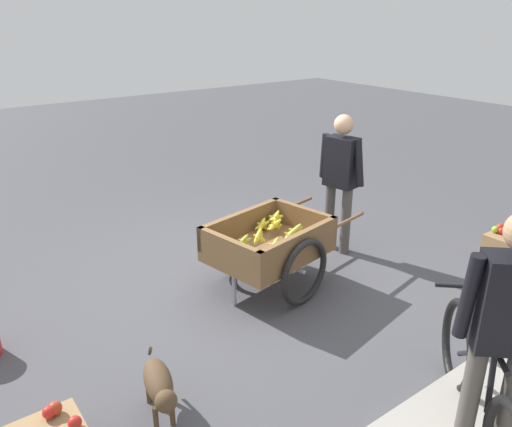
% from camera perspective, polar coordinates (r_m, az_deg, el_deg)
% --- Properties ---
extents(ground_plane, '(24.00, 24.00, 0.00)m').
position_cam_1_polar(ground_plane, '(5.13, -0.91, -7.62)').
color(ground_plane, '#47474C').
extents(fruit_cart, '(1.76, 1.08, 0.71)m').
position_cam_1_polar(fruit_cart, '(4.84, 1.50, -3.71)').
color(fruit_cart, brown).
rests_on(fruit_cart, ground).
extents(vendor_person, '(0.26, 0.56, 1.54)m').
position_cam_1_polar(vendor_person, '(5.51, 9.53, 4.60)').
color(vendor_person, '#4C4742').
rests_on(vendor_person, ground).
extents(bicycle, '(1.16, 1.27, 0.85)m').
position_cam_1_polar(bicycle, '(3.57, 23.95, -17.90)').
color(bicycle, black).
rests_on(bicycle, ground).
extents(cyclist_person, '(0.41, 0.40, 1.60)m').
position_cam_1_polar(cyclist_person, '(3.11, 26.45, -10.95)').
color(cyclist_person, '#4C4742').
rests_on(cyclist_person, ground).
extents(dog, '(0.29, 0.66, 0.40)m').
position_cam_1_polar(dog, '(3.51, -10.88, -18.50)').
color(dog, '#4C3823').
rests_on(dog, ground).
extents(apple_crate, '(0.44, 0.32, 0.32)m').
position_cam_1_polar(apple_crate, '(6.31, 26.37, -2.86)').
color(apple_crate, '#99754C').
rests_on(apple_crate, ground).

